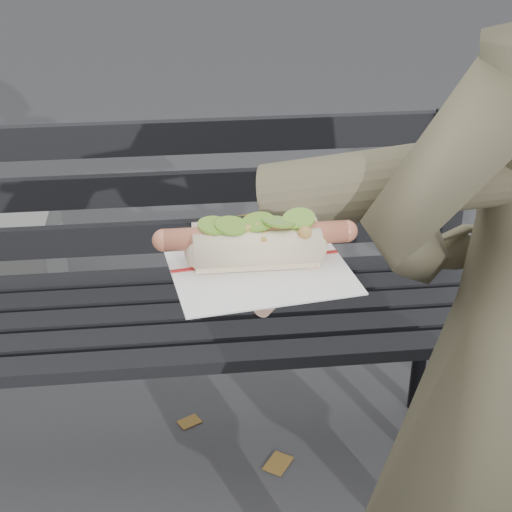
# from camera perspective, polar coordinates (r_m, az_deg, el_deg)

# --- Properties ---
(park_bench) EXTENTS (1.50, 0.44, 0.88)m
(park_bench) POSITION_cam_1_polar(r_m,az_deg,el_deg) (1.88, -6.50, -1.75)
(park_bench) COLOR black
(park_bench) RESTS_ON ground
(held_hotdog) EXTENTS (0.63, 0.32, 0.20)m
(held_hotdog) POSITION_cam_1_polar(r_m,az_deg,el_deg) (0.95, 11.47, 4.46)
(held_hotdog) COLOR brown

